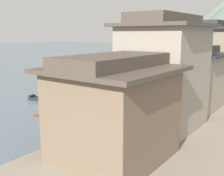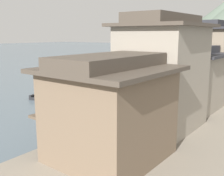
{
  "view_description": "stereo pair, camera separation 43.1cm",
  "coord_description": "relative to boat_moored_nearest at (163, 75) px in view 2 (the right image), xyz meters",
  "views": [
    {
      "loc": [
        21.2,
        -5.27,
        8.18
      ],
      "look_at": [
        3.09,
        18.74,
        2.14
      ],
      "focal_mm": 43.28,
      "sensor_mm": 36.0,
      "label": 1
    },
    {
      "loc": [
        21.55,
        -5.01,
        8.18
      ],
      "look_at": [
        3.09,
        18.74,
        2.14
      ],
      "focal_mm": 43.28,
      "sensor_mm": 36.0,
      "label": 2
    }
  ],
  "objects": [
    {
      "name": "house_waterfront_tall",
      "position": [
        14.85,
        -22.77,
        3.74
      ],
      "size": [
        6.07,
        6.39,
        6.14
      ],
      "color": "gray",
      "rests_on": "riverbank_right"
    },
    {
      "name": "house_waterfront_nearest",
      "position": [
        15.25,
        -36.54,
        3.73
      ],
      "size": [
        6.86,
        7.18,
        6.14
      ],
      "color": "#75604C",
      "rests_on": "riverbank_right"
    },
    {
      "name": "boat_moored_far",
      "position": [
        8.98,
        3.45,
        -0.03
      ],
      "size": [
        1.96,
        5.79,
        0.38
      ],
      "color": "brown",
      "rests_on": "ground"
    },
    {
      "name": "house_waterfront_second",
      "position": [
        15.02,
        -29.69,
        5.03
      ],
      "size": [
        6.42,
        7.19,
        8.74
      ],
      "color": "gray",
      "rests_on": "riverbank_right"
    },
    {
      "name": "house_waterfront_narrow",
      "position": [
        14.61,
        -16.2,
        5.03
      ],
      "size": [
        5.59,
        7.12,
        8.74
      ],
      "color": "gray",
      "rests_on": "riverbank_right"
    },
    {
      "name": "boat_midriver_drifting",
      "position": [
        5.54,
        -29.54,
        0.03
      ],
      "size": [
        4.11,
        1.24,
        0.56
      ],
      "color": "#232326",
      "rests_on": "ground"
    },
    {
      "name": "boat_upstream_distant",
      "position": [
        -2.28,
        -27.84,
        0.03
      ],
      "size": [
        3.87,
        1.96,
        0.56
      ],
      "color": "#232326",
      "rests_on": "ground"
    },
    {
      "name": "boat_moored_third",
      "position": [
        8.53,
        -20.32,
        -0.02
      ],
      "size": [
        1.78,
        5.57,
        0.4
      ],
      "color": "#232326",
      "rests_on": "ground"
    },
    {
      "name": "boat_midriver_upstream",
      "position": [
        9.14,
        -9.79,
        -0.04
      ],
      "size": [
        1.63,
        5.27,
        0.35
      ],
      "color": "#33281E",
      "rests_on": "ground"
    },
    {
      "name": "boat_moored_second",
      "position": [
        2.28,
        12.11,
        -0.02
      ],
      "size": [
        3.55,
        3.76,
        0.41
      ],
      "color": "#232326",
      "rests_on": "ground"
    },
    {
      "name": "boat_moored_nearest",
      "position": [
        0.0,
        0.0,
        0.0
      ],
      "size": [
        4.88,
        3.49,
        0.47
      ],
      "color": "#232326",
      "rests_on": "ground"
    }
  ]
}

